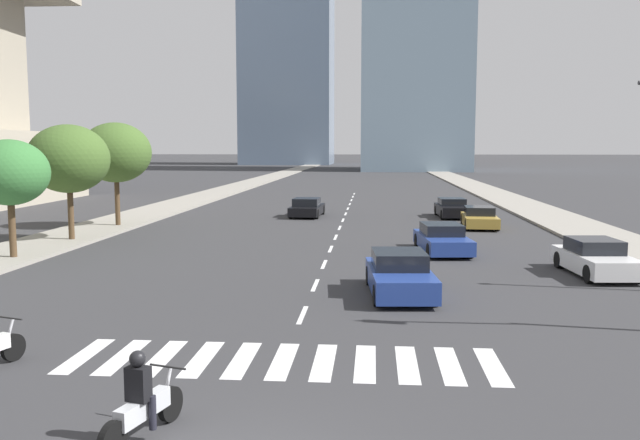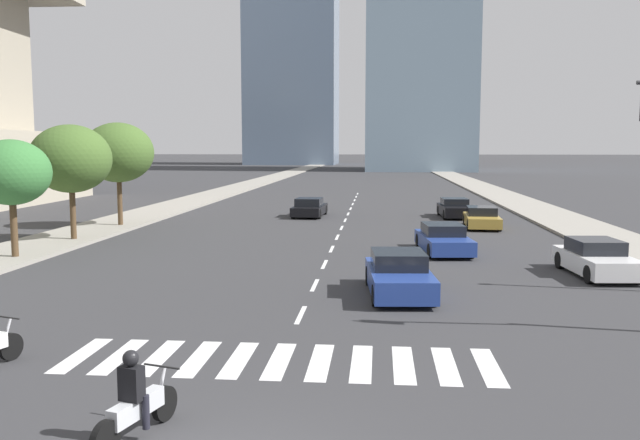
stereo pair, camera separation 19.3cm
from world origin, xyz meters
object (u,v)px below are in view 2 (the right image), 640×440
(sedan_black_2, at_px, (309,208))
(sedan_blue_5, at_px, (443,239))
(sedan_blue_0, at_px, (399,275))
(sedan_black_3, at_px, (455,209))
(sedan_gold_1, at_px, (482,218))
(street_tree_second, at_px, (71,159))
(motorcycle_trailing, at_px, (136,404))
(street_tree_third, at_px, (118,153))
(street_tree_nearest, at_px, (11,173))
(sedan_white_4, at_px, (596,259))

(sedan_black_2, distance_m, sedan_blue_5, 16.39)
(sedan_blue_0, distance_m, sedan_blue_5, 8.92)
(sedan_black_3, bearing_deg, sedan_blue_5, -10.40)
(sedan_gold_1, distance_m, street_tree_second, 22.50)
(motorcycle_trailing, distance_m, street_tree_second, 24.26)
(sedan_blue_5, relative_size, street_tree_third, 0.81)
(sedan_blue_0, bearing_deg, motorcycle_trailing, -26.95)
(sedan_gold_1, height_order, sedan_black_3, sedan_black_3)
(street_tree_nearest, height_order, street_tree_second, street_tree_second)
(sedan_gold_1, bearing_deg, sedan_black_3, -167.70)
(motorcycle_trailing, bearing_deg, street_tree_third, 38.46)
(sedan_white_4, distance_m, street_tree_nearest, 23.10)
(sedan_black_3, height_order, street_tree_nearest, street_tree_nearest)
(sedan_black_3, relative_size, street_tree_nearest, 0.92)
(sedan_blue_0, height_order, sedan_white_4, sedan_blue_0)
(sedan_gold_1, height_order, sedan_black_2, sedan_black_2)
(sedan_blue_0, distance_m, sedan_black_3, 23.96)
(sedan_blue_5, relative_size, street_tree_second, 0.85)
(street_tree_second, relative_size, street_tree_third, 0.95)
(sedan_white_4, height_order, sedan_blue_5, sedan_white_4)
(sedan_black_3, distance_m, sedan_blue_5, 15.07)
(sedan_gold_1, distance_m, street_tree_third, 21.30)
(sedan_blue_5, bearing_deg, street_tree_third, -119.00)
(sedan_gold_1, relative_size, street_tree_second, 0.78)
(sedan_blue_0, relative_size, sedan_white_4, 1.05)
(sedan_black_3, relative_size, sedan_blue_5, 0.93)
(motorcycle_trailing, relative_size, sedan_white_4, 0.48)
(street_tree_second, bearing_deg, street_tree_third, 90.00)
(sedan_blue_0, height_order, sedan_gold_1, sedan_blue_0)
(sedan_black_3, height_order, sedan_blue_5, sedan_black_3)
(sedan_gold_1, relative_size, sedan_white_4, 1.00)
(motorcycle_trailing, relative_size, street_tree_nearest, 0.43)
(sedan_black_2, bearing_deg, sedan_gold_1, -113.40)
(sedan_blue_5, bearing_deg, sedan_black_2, -158.47)
(sedan_blue_5, distance_m, street_tree_third, 19.77)
(sedan_gold_1, bearing_deg, sedan_black_2, -113.44)
(sedan_gold_1, xyz_separation_m, street_tree_third, (-20.90, -1.63, 3.76))
(sedan_blue_5, bearing_deg, street_tree_second, -101.28)
(sedan_gold_1, relative_size, street_tree_nearest, 0.91)
(sedan_white_4, relative_size, sedan_blue_5, 0.92)
(sedan_blue_0, relative_size, sedan_black_3, 1.04)
(sedan_black_2, height_order, sedan_blue_5, sedan_blue_5)
(motorcycle_trailing, xyz_separation_m, street_tree_third, (-11.14, 27.20, 3.74))
(sedan_gold_1, bearing_deg, street_tree_third, -82.50)
(sedan_black_2, bearing_deg, motorcycle_trailing, -175.57)
(sedan_blue_0, xyz_separation_m, sedan_black_2, (-5.29, 23.21, -0.05))
(street_tree_nearest, bearing_deg, sedan_black_3, 42.77)
(motorcycle_trailing, xyz_separation_m, sedan_blue_0, (4.48, 10.89, 0.04))
(sedan_black_2, xyz_separation_m, sedan_black_3, (9.65, 0.35, 0.01))
(sedan_black_3, relative_size, street_tree_third, 0.75)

